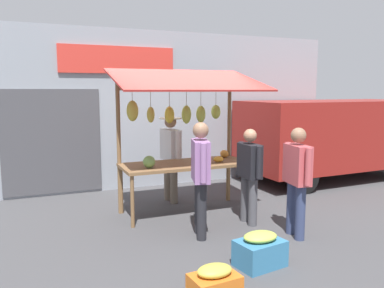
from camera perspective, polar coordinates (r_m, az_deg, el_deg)
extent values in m
plane|color=#424244|center=(7.00, -0.96, -9.87)|extent=(40.00, 40.00, 0.00)
cube|color=#8C939E|center=(8.76, -6.35, 4.98)|extent=(9.00, 0.25, 3.40)
cube|color=red|center=(8.47, -10.68, 11.90)|extent=(2.40, 0.06, 0.56)
cube|color=#47474C|center=(8.34, -19.64, 0.28)|extent=(1.90, 0.04, 2.10)
cube|color=brown|center=(6.79, -0.98, -2.98)|extent=(2.20, 0.90, 0.05)
cylinder|color=brown|center=(6.22, -8.63, -8.25)|extent=(0.06, 0.06, 0.83)
cylinder|color=brown|center=(7.00, 8.22, -6.43)|extent=(0.06, 0.06, 0.83)
cylinder|color=brown|center=(6.96, -10.22, -6.56)|extent=(0.06, 0.06, 0.83)
cylinder|color=brown|center=(7.66, 5.21, -5.13)|extent=(0.06, 0.06, 0.83)
cylinder|color=brown|center=(6.81, -10.55, -0.35)|extent=(0.07, 0.07, 2.35)
cylinder|color=brown|center=(7.54, 5.38, 0.53)|extent=(0.07, 0.07, 2.35)
cylinder|color=brown|center=(7.05, -2.22, 7.99)|extent=(2.12, 0.06, 0.06)
cube|color=#B72D28|center=(6.54, -0.51, 9.33)|extent=(2.50, 1.46, 0.39)
cylinder|color=brown|center=(7.37, 3.49, 6.83)|extent=(0.01, 0.01, 0.29)
ellipsoid|color=#B2CC4C|center=(7.38, 3.47, 4.67)|extent=(0.19, 0.22, 0.26)
cylinder|color=brown|center=(7.17, 1.29, 6.79)|extent=(0.01, 0.01, 0.30)
ellipsoid|color=#B2CC4C|center=(7.18, 1.28, 4.34)|extent=(0.21, 0.23, 0.31)
cylinder|color=brown|center=(7.11, -0.82, 6.81)|extent=(0.01, 0.01, 0.29)
ellipsoid|color=#B2CC4C|center=(7.13, -0.82, 4.29)|extent=(0.23, 0.21, 0.33)
cylinder|color=brown|center=(6.98, -3.30, 6.73)|extent=(0.01, 0.01, 0.31)
ellipsoid|color=yellow|center=(6.99, -3.29, 4.24)|extent=(0.26, 0.26, 0.30)
cylinder|color=brown|center=(6.89, -6.04, 6.68)|extent=(0.01, 0.01, 0.31)
ellipsoid|color=gold|center=(6.90, -6.00, 4.25)|extent=(0.19, 0.21, 0.28)
cylinder|color=brown|center=(6.78, -8.67, 7.09)|extent=(0.01, 0.01, 0.19)
ellipsoid|color=gold|center=(6.79, -8.62, 4.77)|extent=(0.22, 0.18, 0.36)
ellipsoid|color=gold|center=(6.89, 3.86, -2.21)|extent=(0.21, 0.17, 0.10)
sphere|color=#729E4C|center=(6.39, -6.23, -2.58)|extent=(0.20, 0.20, 0.20)
ellipsoid|color=orange|center=(7.37, 4.71, -1.40)|extent=(0.15, 0.22, 0.14)
cylinder|color=#726656|center=(7.69, -3.56, -5.12)|extent=(0.14, 0.14, 0.82)
cylinder|color=#726656|center=(7.45, -2.64, -5.53)|extent=(0.14, 0.14, 0.82)
cube|color=silver|center=(7.44, -3.15, -0.09)|extent=(0.28, 0.52, 0.58)
cylinder|color=silver|center=(7.71, -4.16, 0.35)|extent=(0.09, 0.09, 0.53)
cylinder|color=silver|center=(7.17, -2.07, -0.20)|extent=(0.09, 0.09, 0.53)
sphere|color=#8C664C|center=(7.40, -3.17, 3.22)|extent=(0.22, 0.22, 0.22)
cylinder|color=beige|center=(7.39, -3.18, 3.74)|extent=(0.43, 0.43, 0.02)
cylinder|color=#232328|center=(5.67, 1.41, -9.77)|extent=(0.14, 0.14, 0.83)
cylinder|color=#232328|center=(5.93, 1.05, -8.97)|extent=(0.14, 0.14, 0.83)
cube|color=#93669E|center=(5.63, 1.25, -2.44)|extent=(0.35, 0.54, 0.59)
cylinder|color=#93669E|center=(5.32, 1.68, -2.78)|extent=(0.09, 0.09, 0.54)
cylinder|color=#93669E|center=(5.93, 0.86, -1.68)|extent=(0.09, 0.09, 0.54)
sphere|color=#8C664C|center=(5.57, 1.26, 2.01)|extent=(0.23, 0.23, 0.23)
cylinder|color=#4C4C51|center=(6.32, 8.80, -8.36)|extent=(0.14, 0.14, 0.76)
cylinder|color=#4C4C51|center=(6.53, 7.68, -7.80)|extent=(0.14, 0.14, 0.76)
cube|color=black|center=(6.28, 8.35, -2.41)|extent=(0.23, 0.46, 0.53)
cylinder|color=black|center=(6.03, 9.71, -2.65)|extent=(0.09, 0.09, 0.49)
cylinder|color=black|center=(6.52, 7.10, -1.81)|extent=(0.09, 0.09, 0.49)
sphere|color=#A87A5B|center=(6.22, 8.42, 1.23)|extent=(0.21, 0.21, 0.21)
cylinder|color=navy|center=(5.88, 15.42, -9.60)|extent=(0.14, 0.14, 0.79)
cylinder|color=navy|center=(6.10, 14.19, -8.92)|extent=(0.14, 0.14, 0.79)
cube|color=#BF4C51|center=(5.83, 15.03, -2.87)|extent=(0.29, 0.51, 0.56)
cylinder|color=#BF4C51|center=(5.57, 16.52, -3.19)|extent=(0.09, 0.09, 0.52)
cylinder|color=#BF4C51|center=(6.09, 13.67, -2.17)|extent=(0.09, 0.09, 0.52)
sphere|color=#8C664C|center=(5.77, 15.17, 1.23)|extent=(0.22, 0.22, 0.22)
cube|color=maroon|center=(9.94, 19.56, 1.47)|extent=(4.45, 1.98, 1.55)
cube|color=black|center=(9.05, 13.60, 2.89)|extent=(1.46, 1.85, 0.68)
cylinder|color=black|center=(8.46, 15.89, -4.75)|extent=(0.67, 0.20, 0.66)
cylinder|color=black|center=(9.76, 9.58, -2.90)|extent=(0.67, 0.20, 0.66)
cylinder|color=black|center=(11.68, 21.86, -1.59)|extent=(0.67, 0.20, 0.66)
cube|color=teal|center=(5.03, 9.81, -15.33)|extent=(0.63, 0.48, 0.32)
ellipsoid|color=#B2CC4C|center=(4.95, 9.87, -13.08)|extent=(0.43, 0.30, 0.12)
cube|color=#D1661E|center=(4.28, 3.28, -20.04)|extent=(0.52, 0.38, 0.26)
ellipsoid|color=gold|center=(4.19, 3.30, -17.84)|extent=(0.37, 0.26, 0.12)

